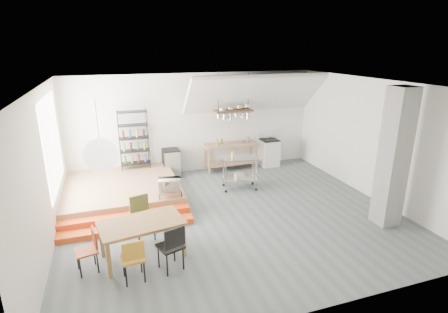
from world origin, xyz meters
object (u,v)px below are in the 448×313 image
object	(u,v)px
dining_table	(141,226)
rolling_cart	(240,169)
stove	(269,152)
mini_fridge	(171,163)

from	to	relation	value
dining_table	rolling_cart	world-z (taller)	rolling_cart
stove	mini_fridge	xyz separation A→B (m)	(-3.40, 0.04, -0.04)
rolling_cart	mini_fridge	size ratio (longest dim) A/B	1.18
stove	dining_table	size ratio (longest dim) A/B	0.69
stove	mini_fridge	size ratio (longest dim) A/B	1.33
stove	rolling_cart	bearing A→B (deg)	-136.23
rolling_cart	mini_fridge	bearing A→B (deg)	144.96
stove	dining_table	distance (m)	6.39
dining_table	mini_fridge	xyz separation A→B (m)	(1.37, 4.29, -0.23)
stove	rolling_cart	xyz separation A→B (m)	(-1.71, -1.64, 0.14)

